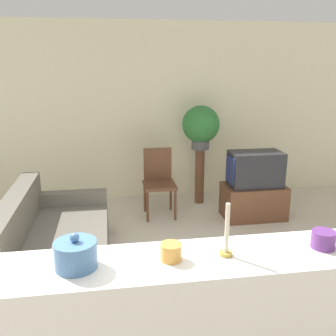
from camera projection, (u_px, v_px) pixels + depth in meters
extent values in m
cube|color=beige|center=(118.00, 113.00, 5.73)|extent=(9.00, 0.06, 2.70)
cube|color=#605B51|center=(60.00, 251.00, 3.89)|extent=(0.99, 1.79, 0.40)
cube|color=#605B51|center=(16.00, 217.00, 3.72)|extent=(0.20, 1.79, 0.41)
cube|color=#605B51|center=(47.00, 289.00, 3.09)|extent=(0.99, 0.16, 0.57)
cube|color=#605B51|center=(67.00, 214.00, 4.64)|extent=(0.99, 0.16, 0.57)
cube|color=brown|center=(253.00, 201.00, 5.20)|extent=(0.84, 0.51, 0.47)
cube|color=#232328|center=(255.00, 169.00, 5.08)|extent=(0.70, 0.40, 0.47)
cube|color=navy|center=(230.00, 170.00, 5.02)|extent=(0.02, 0.33, 0.37)
cube|color=brown|center=(160.00, 185.00, 5.19)|extent=(0.44, 0.44, 0.04)
cube|color=brown|center=(158.00, 164.00, 5.31)|extent=(0.40, 0.04, 0.46)
cylinder|color=brown|center=(148.00, 207.00, 5.04)|extent=(0.04, 0.04, 0.43)
cylinder|color=brown|center=(175.00, 205.00, 5.10)|extent=(0.04, 0.04, 0.43)
cylinder|color=brown|center=(145.00, 197.00, 5.40)|extent=(0.04, 0.04, 0.43)
cylinder|color=brown|center=(171.00, 196.00, 5.46)|extent=(0.04, 0.04, 0.43)
cylinder|color=brown|center=(200.00, 176.00, 5.71)|extent=(0.14, 0.14, 0.85)
cylinder|color=#4C4C51|center=(200.00, 144.00, 5.57)|extent=(0.26, 0.26, 0.13)
sphere|color=#2D7033|center=(201.00, 124.00, 5.49)|extent=(0.55, 0.55, 0.55)
cylinder|color=#4C7AAD|center=(76.00, 255.00, 1.88)|extent=(0.22, 0.22, 0.14)
sphere|color=#4C7AAD|center=(74.00, 238.00, 1.85)|extent=(0.05, 0.05, 0.05)
cylinder|color=gold|center=(171.00, 252.00, 1.96)|extent=(0.11, 0.11, 0.09)
cylinder|color=#B7933D|center=(226.00, 254.00, 2.01)|extent=(0.07, 0.07, 0.02)
cylinder|color=beige|center=(227.00, 228.00, 1.97)|extent=(0.02, 0.02, 0.28)
cylinder|color=#66337F|center=(323.00, 239.00, 2.09)|extent=(0.13, 0.13, 0.10)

